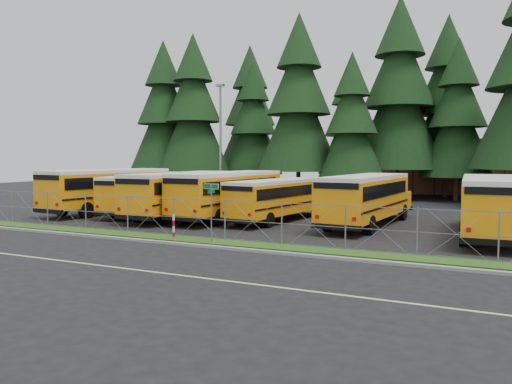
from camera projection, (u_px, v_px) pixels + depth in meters
ground at (252, 239)px, 24.79m from camera, size 120.00×120.00×0.00m
curb at (222, 248)px, 21.99m from camera, size 50.00×0.25×0.12m
grass_verge at (236, 243)px, 23.26m from camera, size 50.00×1.40×0.06m
road_lane_line at (153, 272)px, 17.59m from camera, size 50.00×0.12×0.01m
chainlink_fence at (243, 221)px, 23.82m from camera, size 44.00×0.10×2.00m
brick_building at (450, 166)px, 57.95m from camera, size 22.00×10.00×6.00m
bus_0 at (112, 191)px, 36.55m from camera, size 3.96×12.23×3.15m
bus_1 at (154, 195)px, 35.47m from camera, size 3.10×10.74×2.78m
bus_2 at (183, 195)px, 33.44m from camera, size 2.91×11.59×3.03m
bus_3 at (231, 195)px, 32.76m from camera, size 3.48×11.90×3.08m
bus_4 at (279, 200)px, 31.55m from camera, size 3.59×10.28×2.64m
bus_6 at (368, 200)px, 29.38m from camera, size 3.54×11.61×3.00m
bus_east at (491, 207)px, 25.13m from camera, size 3.26×11.78×3.06m
street_sign at (211, 200)px, 23.46m from camera, size 0.84×0.55×2.81m
striped_bollard at (174, 226)px, 24.90m from camera, size 0.11×0.11×1.20m
light_standard at (221, 140)px, 41.92m from camera, size 0.70×0.35×10.14m
conifer_0 at (164, 117)px, 56.25m from camera, size 7.75×7.75×17.14m
conifer_1 at (193, 114)px, 54.18m from camera, size 7.88×7.88×17.43m
conifer_2 at (253, 128)px, 55.07m from camera, size 6.58×6.58×14.56m
conifer_3 at (299, 106)px, 49.16m from camera, size 8.23×8.23×18.20m
conifer_4 at (352, 127)px, 45.80m from camera, size 6.19×6.19×13.69m
conifer_5 at (399, 98)px, 48.45m from camera, size 8.89×8.89×19.65m
conifer_6 at (458, 120)px, 46.18m from camera, size 6.81×6.81×15.05m
conifer_10 at (250, 118)px, 60.23m from camera, size 7.91×7.91×17.49m
conifer_11 at (346, 130)px, 57.54m from camera, size 6.47×6.47×14.31m
conifer_12 at (447, 106)px, 50.44m from camera, size 8.32×8.32×18.39m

